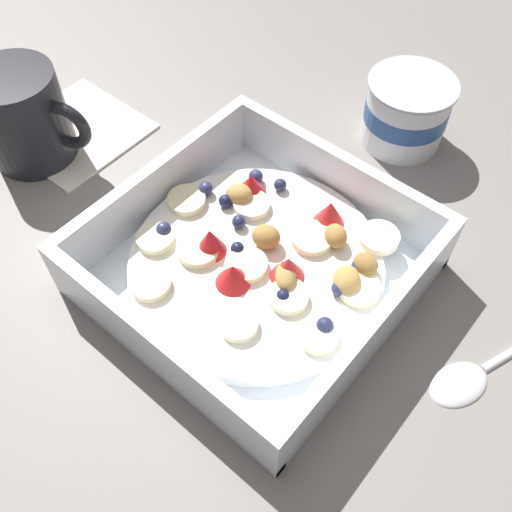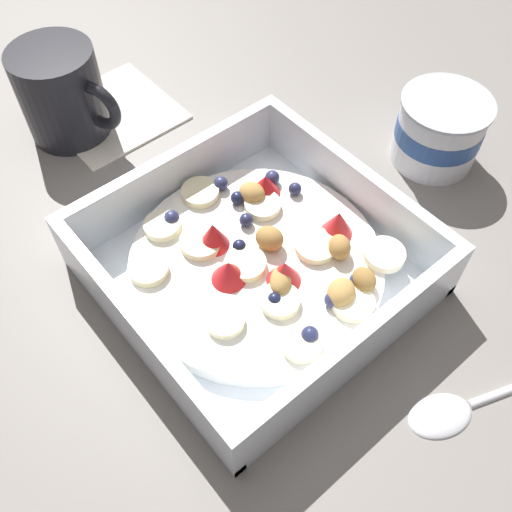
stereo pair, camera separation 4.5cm
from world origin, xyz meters
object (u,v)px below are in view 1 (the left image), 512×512
at_px(coffee_mug, 25,117).
at_px(fruit_bowl, 258,263).
at_px(yogurt_cup, 406,111).
at_px(folded_napkin, 75,131).
at_px(spoon, 487,366).

bearing_deg(coffee_mug, fruit_bowl, 5.84).
bearing_deg(fruit_bowl, yogurt_cup, 89.86).
relative_size(yogurt_cup, folded_napkin, 0.70).
distance_m(spoon, folded_napkin, 0.44).
distance_m(fruit_bowl, coffee_mug, 0.26).
relative_size(fruit_bowl, spoon, 1.36).
bearing_deg(folded_napkin, yogurt_cup, 38.76).
xyz_separation_m(yogurt_cup, folded_napkin, (-0.26, -0.20, -0.03)).
height_order(coffee_mug, folded_napkin, coffee_mug).
height_order(fruit_bowl, yogurt_cup, yogurt_cup).
relative_size(coffee_mug, folded_napkin, 0.89).
relative_size(spoon, coffee_mug, 1.58).
height_order(yogurt_cup, coffee_mug, coffee_mug).
bearing_deg(folded_napkin, spoon, 4.03).
relative_size(fruit_bowl, yogurt_cup, 2.73).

